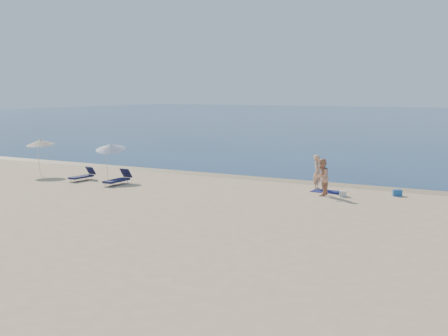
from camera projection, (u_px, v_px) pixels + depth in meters
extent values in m
plane|color=tan|center=(4.00, 270.00, 16.43)|extent=(160.00, 160.00, 0.00)
cube|color=navy|center=(445.00, 119.00, 103.68)|extent=(240.00, 160.00, 0.01)
cube|color=#847254|center=(270.00, 179.00, 33.35)|extent=(240.00, 1.60, 0.00)
imported|color=tan|center=(317.00, 172.00, 29.78)|extent=(0.50, 0.71, 1.85)
imported|color=tan|center=(322.00, 177.00, 28.00)|extent=(0.77, 0.96, 1.87)
cube|color=#0E1148|center=(328.00, 192.00, 29.15)|extent=(1.70, 0.96, 0.03)
cube|color=silver|center=(343.00, 194.00, 27.86)|extent=(0.41, 0.37, 0.29)
cube|color=#1D589D|center=(397.00, 193.00, 28.04)|extent=(0.53, 0.47, 0.31)
cylinder|color=silver|center=(107.00, 164.00, 32.61)|extent=(0.22, 0.43, 2.01)
cone|color=white|center=(111.00, 147.00, 32.83)|extent=(2.34, 2.35, 0.67)
sphere|color=silver|center=(111.00, 144.00, 32.81)|extent=(0.06, 0.06, 0.06)
cylinder|color=silver|center=(39.00, 159.00, 34.99)|extent=(0.07, 0.24, 2.08)
cone|color=beige|center=(40.00, 142.00, 35.02)|extent=(1.95, 1.97, 0.49)
sphere|color=silver|center=(40.00, 139.00, 35.00)|extent=(0.06, 0.06, 0.06)
cube|color=#15183C|center=(81.00, 177.00, 32.77)|extent=(0.69, 1.57, 0.10)
cube|color=#15183C|center=(91.00, 171.00, 33.37)|extent=(0.59, 0.42, 0.49)
cylinder|color=#A5A5AD|center=(84.00, 179.00, 32.67)|extent=(0.03, 0.03, 0.22)
cube|color=#16183D|center=(116.00, 181.00, 31.30)|extent=(0.66, 1.70, 0.11)
cube|color=#16183D|center=(126.00, 173.00, 31.98)|extent=(0.63, 0.42, 0.54)
cylinder|color=#A5A5AD|center=(120.00, 183.00, 31.19)|extent=(0.03, 0.03, 0.25)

